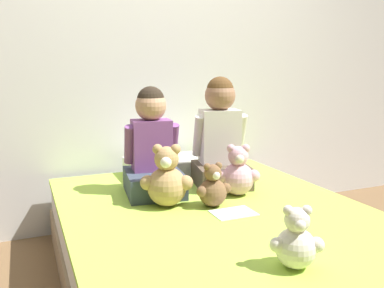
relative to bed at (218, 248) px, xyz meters
The scene contains 11 objects.
ground_plane 0.20m from the bed, ahead, with size 14.00×14.00×0.00m, color brown.
wall_behind_bed 1.48m from the bed, 90.00° to the left, with size 8.00×0.06×2.50m.
bed is the anchor object (origin of this frame).
child_on_left 0.66m from the bed, 116.06° to the left, with size 0.35×0.40×0.60m.
child_on_right 0.69m from the bed, 62.82° to the left, with size 0.37×0.38×0.66m.
teddy_bear_held_by_left_child 0.44m from the bed, 141.60° to the left, with size 0.26×0.20×0.33m.
teddy_bear_held_by_right_child 0.43m from the bed, 41.89° to the left, with size 0.23×0.18×0.29m.
teddy_bear_between_children 0.31m from the bed, 89.91° to the left, with size 0.19×0.15×0.23m.
teddy_bear_at_foot_of_bed 0.70m from the bed, 91.19° to the right, with size 0.18×0.15×0.23m.
pillow_at_headboard 0.81m from the bed, 90.00° to the left, with size 0.54×0.33×0.11m.
sign_card 0.22m from the bed, 52.57° to the right, with size 0.21×0.15×0.00m.
Camera 1 is at (-0.88, -1.74, 1.11)m, focal length 38.00 mm.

